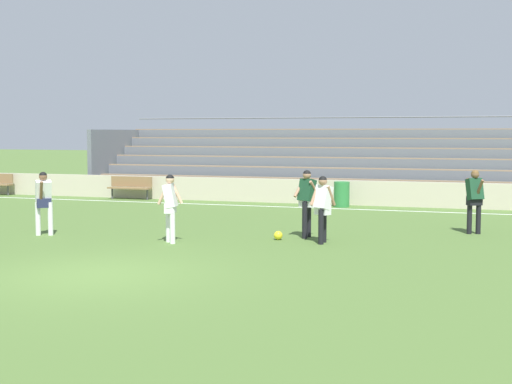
% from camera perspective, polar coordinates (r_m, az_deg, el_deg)
% --- Properties ---
extents(ground_plane, '(160.00, 160.00, 0.00)m').
position_cam_1_polar(ground_plane, '(13.51, -12.79, -6.61)').
color(ground_plane, '#4C6B30').
extents(field_line_sideline, '(44.00, 0.12, 0.01)m').
position_cam_1_polar(field_line_sideline, '(25.00, 1.96, -1.21)').
color(field_line_sideline, white).
rests_on(field_line_sideline, ground).
extents(sideline_wall, '(48.00, 0.16, 0.91)m').
position_cam_1_polar(sideline_wall, '(26.28, 2.78, 0.07)').
color(sideline_wall, beige).
rests_on(sideline_wall, ground).
extents(bleacher_stand, '(24.06, 4.97, 3.36)m').
position_cam_1_polar(bleacher_stand, '(29.02, 9.78, 2.49)').
color(bleacher_stand, '#897051').
rests_on(bleacher_stand, ground).
extents(bench_centre_sideline, '(1.80, 0.40, 0.90)m').
position_cam_1_polar(bench_centre_sideline, '(28.23, -10.24, 0.52)').
color(bench_centre_sideline, olive).
rests_on(bench_centre_sideline, ground).
extents(trash_bin, '(0.56, 0.56, 0.90)m').
position_cam_1_polar(trash_bin, '(25.09, 7.02, -0.19)').
color(trash_bin, '#2D7F3D').
rests_on(trash_bin, ground).
extents(player_dark_wide_left, '(0.63, 0.47, 1.72)m').
position_cam_1_polar(player_dark_wide_left, '(17.62, 4.18, -0.44)').
color(player_dark_wide_left, black).
rests_on(player_dark_wide_left, ground).
extents(player_white_challenging, '(0.62, 0.51, 1.62)m').
position_cam_1_polar(player_white_challenging, '(16.77, 5.47, -0.95)').
color(player_white_challenging, black).
rests_on(player_white_challenging, ground).
extents(player_dark_overlapping, '(0.51, 0.63, 1.69)m').
position_cam_1_polar(player_dark_overlapping, '(19.12, 17.44, -0.30)').
color(player_dark_overlapping, black).
rests_on(player_dark_overlapping, ground).
extents(player_white_pressing_high, '(0.52, 0.45, 1.66)m').
position_cam_1_polar(player_white_pressing_high, '(16.88, -7.03, -0.85)').
color(player_white_pressing_high, white).
rests_on(player_white_pressing_high, ground).
extents(player_white_deep_cover, '(0.52, 0.67, 1.65)m').
position_cam_1_polar(player_white_deep_cover, '(18.81, -16.97, -0.45)').
color(player_white_deep_cover, white).
rests_on(player_white_deep_cover, ground).
extents(soccer_ball, '(0.22, 0.22, 0.22)m').
position_cam_1_polar(soccer_ball, '(17.35, 1.83, -3.57)').
color(soccer_ball, yellow).
rests_on(soccer_ball, ground).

